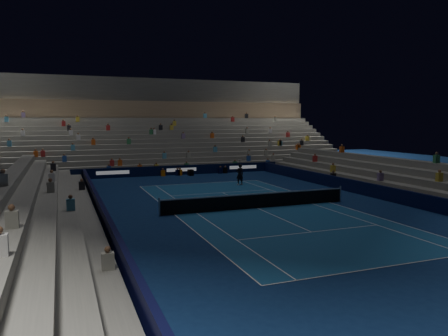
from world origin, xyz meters
name	(u,v)px	position (x,y,z in m)	size (l,w,h in m)	color
ground	(257,208)	(0.00, 0.00, 0.00)	(90.00, 90.00, 0.00)	#0D2452
court_surface	(257,208)	(0.00, 0.00, 0.01)	(10.97, 23.77, 0.01)	navy
sponsor_barrier_far	(181,170)	(0.00, 18.50, 0.50)	(44.00, 0.25, 1.00)	black
sponsor_barrier_east	(378,192)	(9.70, 0.00, 0.50)	(0.25, 37.00, 1.00)	black
sponsor_barrier_west	(102,212)	(-9.70, 0.00, 0.50)	(0.25, 37.00, 1.00)	black
grandstand_main	(161,139)	(0.00, 27.90, 3.38)	(44.00, 15.20, 11.20)	slate
grandstand_east	(415,184)	(13.17, 0.00, 0.92)	(5.00, 37.00, 2.50)	slate
grandstand_west	(34,209)	(-13.17, 0.00, 0.92)	(5.00, 37.00, 2.50)	gray
tennis_net	(257,201)	(0.00, 0.00, 0.50)	(12.90, 0.10, 1.10)	#B2B2B7
tennis_player	(240,174)	(2.93, 9.74, 0.93)	(0.68, 0.45, 1.87)	black
broadcast_camera	(191,173)	(0.72, 17.47, 0.32)	(0.56, 0.97, 0.62)	black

